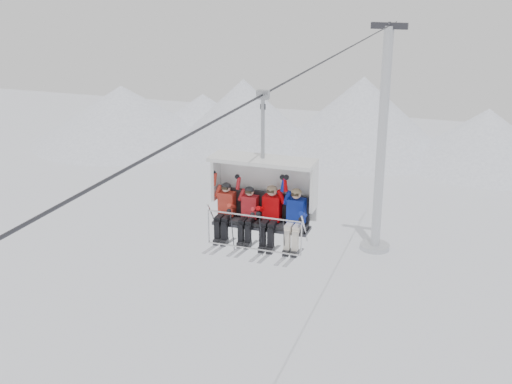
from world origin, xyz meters
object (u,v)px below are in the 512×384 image
(skier_center_left, at_px, (249,212))
(skier_center_right, at_px, (271,213))
(chairlift_carrier, at_px, (264,190))
(skier_far_right, at_px, (295,217))
(skier_far_left, at_px, (225,209))
(lift_tower_right, at_px, (381,158))

(skier_center_left, height_order, skier_center_right, skier_center_right)
(chairlift_carrier, height_order, skier_center_left, chairlift_carrier)
(chairlift_carrier, xyz_separation_m, skier_center_right, (0.28, -0.31, -0.50))
(skier_center_right, height_order, skier_far_right, skier_center_right)
(skier_far_right, bearing_deg, chairlift_carrier, 161.82)
(skier_far_left, bearing_deg, skier_far_right, 0.18)
(chairlift_carrier, relative_size, skier_center_left, 2.36)
(skier_center_left, height_order, skier_far_right, skier_far_right)
(lift_tower_right, bearing_deg, skier_center_left, -90.85)
(chairlift_carrier, relative_size, skier_far_right, 2.25)
(skier_far_left, bearing_deg, skier_center_right, 0.32)
(chairlift_carrier, height_order, skier_center_right, chairlift_carrier)
(skier_center_left, relative_size, skier_far_right, 0.95)
(lift_tower_right, height_order, skier_center_right, lift_tower_right)
(skier_far_left, distance_m, skier_center_right, 1.26)
(lift_tower_right, bearing_deg, skier_center_right, -89.25)
(lift_tower_right, xyz_separation_m, skier_center_left, (-0.32, -21.66, 4.43))
(chairlift_carrier, bearing_deg, skier_far_right, -18.18)
(skier_far_left, xyz_separation_m, skier_far_right, (1.92, 0.01, 0.03))
(chairlift_carrier, distance_m, skier_center_left, 0.70)
(chairlift_carrier, height_order, skier_far_right, chairlift_carrier)
(lift_tower_right, height_order, skier_far_right, lift_tower_right)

